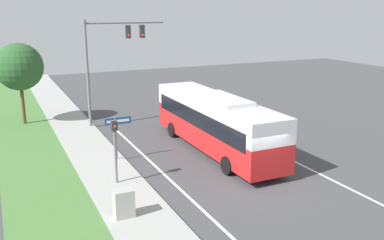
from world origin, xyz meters
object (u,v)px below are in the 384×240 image
Objects in this scene: bus at (215,120)px; signal_gantry at (109,52)px; street_sign at (117,129)px; utility_cabinet at (124,203)px; pedestrian_signal at (115,142)px.

signal_gantry is (-3.98, 8.21, 3.37)m from bus.
street_sign reaches higher than utility_cabinet.
signal_gantry is 2.95× the size of street_sign.
pedestrian_signal is 3.35m from street_sign.
street_sign is at bearing 76.30° from utility_cabinet.
bus is 3.72× the size of pedestrian_signal.
pedestrian_signal reaches higher than utility_cabinet.
signal_gantry is at bearing 77.47° from street_sign.
signal_gantry reaches higher than pedestrian_signal.
signal_gantry is at bearing 115.87° from bus.
signal_gantry is at bearing 76.92° from utility_cabinet.
signal_gantry is 11.48m from pedestrian_signal.
pedestrian_signal is 1.24× the size of street_sign.
street_sign is 6.97m from utility_cabinet.
utility_cabinet is at bearing -103.08° from signal_gantry.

